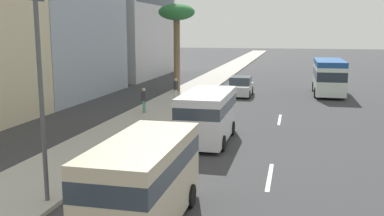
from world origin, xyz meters
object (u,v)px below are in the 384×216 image
at_px(minibus_lead, 329,76).
at_px(street_lamp, 43,70).
at_px(van_fourth, 144,177).
at_px(pedestrian_near_lamp, 176,88).
at_px(palm_tree, 177,17).
at_px(car_second, 240,87).
at_px(van_third, 207,113).
at_px(pedestrian_mid_block, 144,99).

height_order(minibus_lead, street_lamp, street_lamp).
xyz_separation_m(van_fourth, pedestrian_near_lamp, (20.84, 4.71, -0.34)).
distance_m(pedestrian_near_lamp, palm_tree, 7.50).
height_order(minibus_lead, car_second, minibus_lead).
distance_m(minibus_lead, van_third, 19.17).
bearing_deg(van_fourth, street_lamp, -101.63).
height_order(car_second, van_fourth, van_fourth).
distance_m(pedestrian_mid_block, street_lamp, 15.19).
relative_size(car_second, palm_tree, 0.54).
bearing_deg(pedestrian_mid_block, minibus_lead, -131.64).
bearing_deg(van_fourth, car_second, -179.23).
xyz_separation_m(palm_tree, street_lamp, (-25.20, -2.65, -2.23)).
height_order(van_third, street_lamp, street_lamp).
distance_m(van_fourth, street_lamp, 4.42).
bearing_deg(palm_tree, pedestrian_mid_block, -176.65).
relative_size(pedestrian_mid_block, palm_tree, 0.22).
bearing_deg(van_third, car_second, -179.09).
distance_m(minibus_lead, van_fourth, 28.36).
distance_m(van_third, pedestrian_near_lamp, 12.11).
bearing_deg(car_second, minibus_lead, 107.91).
bearing_deg(van_third, van_fourth, 0.54).
bearing_deg(palm_tree, van_fourth, -167.00).
height_order(pedestrian_near_lamp, palm_tree, palm_tree).
relative_size(minibus_lead, palm_tree, 0.92).
bearing_deg(pedestrian_near_lamp, car_second, -23.66).
xyz_separation_m(car_second, van_fourth, (-25.21, -0.34, 0.65)).
height_order(van_fourth, street_lamp, street_lamp).
bearing_deg(van_fourth, minibus_lead, 166.07).
bearing_deg(pedestrian_near_lamp, pedestrian_mid_block, -165.41).
relative_size(minibus_lead, van_third, 1.30).
xyz_separation_m(car_second, van_third, (-15.56, -0.25, 0.65)).
distance_m(van_third, van_fourth, 9.65).
bearing_deg(van_third, pedestrian_mid_block, -137.41).
xyz_separation_m(minibus_lead, pedestrian_near_lamp, (-6.69, 11.54, -0.56)).
bearing_deg(van_third, minibus_lead, 158.84).
bearing_deg(street_lamp, van_fourth, -101.63).
distance_m(car_second, palm_tree, 8.06).
xyz_separation_m(pedestrian_near_lamp, street_lamp, (-20.16, -1.39, 3.18)).
bearing_deg(street_lamp, minibus_lead, -20.70).
bearing_deg(pedestrian_near_lamp, minibus_lead, -38.55).
distance_m(minibus_lead, pedestrian_near_lamp, 13.35).
distance_m(pedestrian_near_lamp, pedestrian_mid_block, 5.49).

